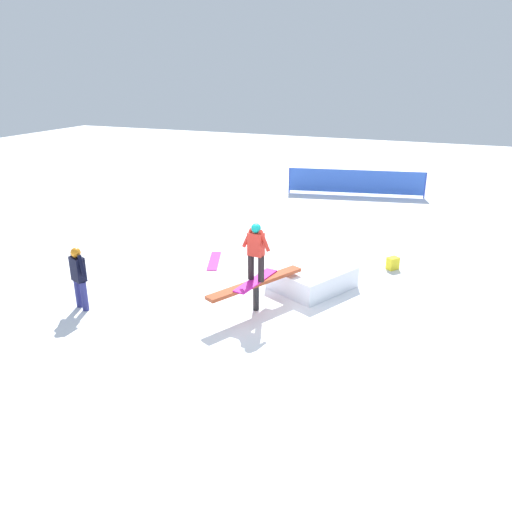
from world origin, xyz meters
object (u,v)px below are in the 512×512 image
at_px(bystander_black, 79,275).
at_px(loose_snowboard_magenta, 214,261).
at_px(main_rider_on_rail, 256,254).
at_px(backpack_on_snow, 393,263).
at_px(rail_feature, 256,285).

relative_size(bystander_black, loose_snowboard_magenta, 1.02).
bearing_deg(main_rider_on_rail, backpack_on_snow, 153.63).
bearing_deg(bystander_black, main_rider_on_rail, 41.91).
xyz_separation_m(main_rider_on_rail, loose_snowboard_magenta, (-2.37, -2.24, -1.35)).
distance_m(rail_feature, bystander_black, 3.97).
xyz_separation_m(rail_feature, loose_snowboard_magenta, (-2.37, -2.24, -0.59)).
bearing_deg(rail_feature, bystander_black, -42.60).
height_order(bystander_black, loose_snowboard_magenta, bystander_black).
xyz_separation_m(rail_feature, main_rider_on_rail, (0.00, 0.00, 0.76)).
bearing_deg(rail_feature, backpack_on_snow, 171.80).
bearing_deg(backpack_on_snow, loose_snowboard_magenta, 142.83).
relative_size(loose_snowboard_magenta, backpack_on_snow, 4.24).
bearing_deg(bystander_black, rail_feature, 41.91).
distance_m(loose_snowboard_magenta, backpack_on_snow, 4.96).
height_order(rail_feature, loose_snowboard_magenta, rail_feature).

